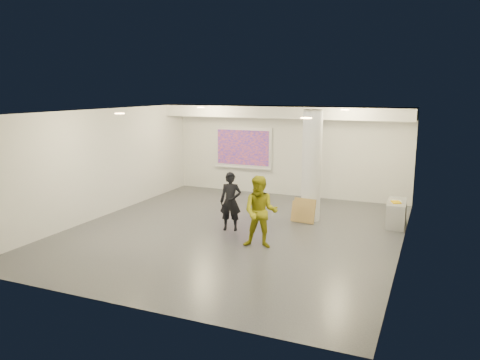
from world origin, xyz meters
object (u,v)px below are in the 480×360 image
at_px(credenza, 396,213).
at_px(woman, 231,201).
at_px(column, 312,166).
at_px(projection_screen, 243,148).
at_px(man, 261,212).

distance_m(credenza, woman, 4.38).
bearing_deg(woman, column, 31.73).
bearing_deg(column, projection_screen, 139.44).
bearing_deg(projection_screen, woman, -71.33).
distance_m(column, man, 2.79).
bearing_deg(credenza, woman, -153.60).
height_order(credenza, man, man).
relative_size(column, man, 1.83).
distance_m(column, projection_screen, 4.08).
bearing_deg(projection_screen, column, -40.56).
bearing_deg(man, projection_screen, 105.40).
distance_m(projection_screen, woman, 4.68).
distance_m(column, credenza, 2.53).
bearing_deg(credenza, column, -173.07).
relative_size(projection_screen, credenza, 1.87).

